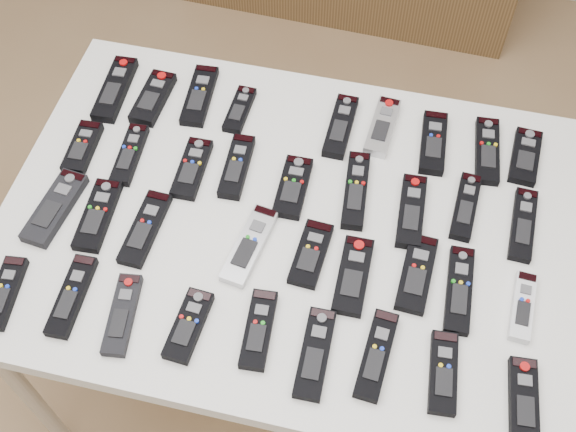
% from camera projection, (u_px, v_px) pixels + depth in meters
% --- Properties ---
extents(ground, '(4.00, 4.00, 0.00)m').
position_uv_depth(ground, '(274.00, 390.00, 2.16)').
color(ground, '#98734D').
rests_on(ground, ground).
extents(table, '(1.25, 0.88, 0.78)m').
position_uv_depth(table, '(288.00, 235.00, 1.61)').
color(table, white).
rests_on(table, ground).
extents(remote_0, '(0.07, 0.20, 0.02)m').
position_uv_depth(remote_0, '(115.00, 89.00, 1.76)').
color(remote_0, black).
rests_on(remote_0, table).
extents(remote_1, '(0.07, 0.17, 0.02)m').
position_uv_depth(remote_1, '(153.00, 98.00, 1.75)').
color(remote_1, black).
rests_on(remote_1, table).
extents(remote_2, '(0.07, 0.19, 0.02)m').
position_uv_depth(remote_2, '(200.00, 96.00, 1.75)').
color(remote_2, black).
rests_on(remote_2, table).
extents(remote_3, '(0.05, 0.14, 0.02)m').
position_uv_depth(remote_3, '(240.00, 110.00, 1.73)').
color(remote_3, black).
rests_on(remote_3, table).
extents(remote_4, '(0.06, 0.18, 0.02)m').
position_uv_depth(remote_4, '(341.00, 126.00, 1.70)').
color(remote_4, black).
rests_on(remote_4, table).
extents(remote_5, '(0.07, 0.17, 0.02)m').
position_uv_depth(remote_5, '(382.00, 127.00, 1.70)').
color(remote_5, '#B7B7BC').
rests_on(remote_5, table).
extents(remote_6, '(0.06, 0.18, 0.02)m').
position_uv_depth(remote_6, '(433.00, 143.00, 1.67)').
color(remote_6, black).
rests_on(remote_6, table).
extents(remote_7, '(0.07, 0.19, 0.02)m').
position_uv_depth(remote_7, '(487.00, 151.00, 1.66)').
color(remote_7, black).
rests_on(remote_7, table).
extents(remote_8, '(0.07, 0.16, 0.02)m').
position_uv_depth(remote_8, '(525.00, 157.00, 1.65)').
color(remote_8, black).
rests_on(remote_8, table).
extents(remote_9, '(0.06, 0.15, 0.02)m').
position_uv_depth(remote_9, '(83.00, 148.00, 1.66)').
color(remote_9, black).
rests_on(remote_9, table).
extents(remote_10, '(0.06, 0.17, 0.02)m').
position_uv_depth(remote_10, '(130.00, 154.00, 1.65)').
color(remote_10, black).
rests_on(remote_10, table).
extents(remote_11, '(0.06, 0.16, 0.02)m').
position_uv_depth(remote_11, '(192.00, 168.00, 1.63)').
color(remote_11, black).
rests_on(remote_11, table).
extents(remote_12, '(0.06, 0.17, 0.02)m').
position_uv_depth(remote_12, '(237.00, 167.00, 1.63)').
color(remote_12, black).
rests_on(remote_12, table).
extents(remote_13, '(0.06, 0.16, 0.02)m').
position_uv_depth(remote_13, '(293.00, 187.00, 1.60)').
color(remote_13, black).
rests_on(remote_13, table).
extents(remote_14, '(0.06, 0.20, 0.02)m').
position_uv_depth(remote_14, '(356.00, 190.00, 1.59)').
color(remote_14, black).
rests_on(remote_14, table).
extents(remote_15, '(0.06, 0.19, 0.02)m').
position_uv_depth(remote_15, '(411.00, 211.00, 1.56)').
color(remote_15, black).
rests_on(remote_15, table).
extents(remote_16, '(0.06, 0.17, 0.02)m').
position_uv_depth(remote_16, '(466.00, 207.00, 1.57)').
color(remote_16, black).
rests_on(remote_16, table).
extents(remote_17, '(0.05, 0.18, 0.02)m').
position_uv_depth(remote_17, '(523.00, 225.00, 1.55)').
color(remote_17, black).
rests_on(remote_17, table).
extents(remote_18, '(0.08, 0.20, 0.02)m').
position_uv_depth(remote_18, '(55.00, 208.00, 1.57)').
color(remote_18, black).
rests_on(remote_18, table).
extents(remote_19, '(0.07, 0.18, 0.02)m').
position_uv_depth(remote_19, '(98.00, 215.00, 1.56)').
color(remote_19, black).
rests_on(remote_19, table).
extents(remote_20, '(0.06, 0.19, 0.02)m').
position_uv_depth(remote_20, '(145.00, 228.00, 1.54)').
color(remote_20, black).
rests_on(remote_20, table).
extents(remote_21, '(0.08, 0.20, 0.02)m').
position_uv_depth(remote_21, '(250.00, 245.00, 1.52)').
color(remote_21, '#B7B7BC').
rests_on(remote_21, table).
extents(remote_22, '(0.07, 0.16, 0.02)m').
position_uv_depth(remote_22, '(311.00, 254.00, 1.51)').
color(remote_22, black).
rests_on(remote_22, table).
extents(remote_23, '(0.06, 0.18, 0.02)m').
position_uv_depth(remote_23, '(353.00, 276.00, 1.48)').
color(remote_23, black).
rests_on(remote_23, table).
extents(remote_24, '(0.07, 0.18, 0.02)m').
position_uv_depth(remote_24, '(417.00, 274.00, 1.48)').
color(remote_24, black).
rests_on(remote_24, table).
extents(remote_25, '(0.05, 0.20, 0.02)m').
position_uv_depth(remote_25, '(459.00, 290.00, 1.46)').
color(remote_25, black).
rests_on(remote_25, table).
extents(remote_26, '(0.05, 0.15, 0.02)m').
position_uv_depth(remote_26, '(523.00, 307.00, 1.44)').
color(remote_26, silver).
rests_on(remote_26, table).
extents(remote_27, '(0.06, 0.16, 0.02)m').
position_uv_depth(remote_27, '(5.00, 293.00, 1.45)').
color(remote_27, black).
rests_on(remote_27, table).
extents(remote_28, '(0.05, 0.18, 0.02)m').
position_uv_depth(remote_28, '(72.00, 296.00, 1.45)').
color(remote_28, black).
rests_on(remote_28, table).
extents(remote_29, '(0.07, 0.18, 0.02)m').
position_uv_depth(remote_29, '(122.00, 314.00, 1.43)').
color(remote_29, black).
rests_on(remote_29, table).
extents(remote_30, '(0.06, 0.16, 0.02)m').
position_uv_depth(remote_30, '(189.00, 325.00, 1.41)').
color(remote_30, black).
rests_on(remote_30, table).
extents(remote_31, '(0.06, 0.17, 0.02)m').
position_uv_depth(remote_31, '(259.00, 329.00, 1.41)').
color(remote_31, black).
rests_on(remote_31, table).
extents(remote_32, '(0.06, 0.19, 0.02)m').
position_uv_depth(remote_32, '(315.00, 353.00, 1.38)').
color(remote_32, black).
rests_on(remote_32, table).
extents(remote_33, '(0.06, 0.19, 0.02)m').
position_uv_depth(remote_33, '(376.00, 355.00, 1.38)').
color(remote_33, black).
rests_on(remote_33, table).
extents(remote_34, '(0.06, 0.17, 0.02)m').
position_uv_depth(remote_34, '(443.00, 373.00, 1.36)').
color(remote_34, black).
rests_on(remote_34, table).
extents(remote_35, '(0.06, 0.17, 0.02)m').
position_uv_depth(remote_35, '(524.00, 401.00, 1.33)').
color(remote_35, black).
rests_on(remote_35, table).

